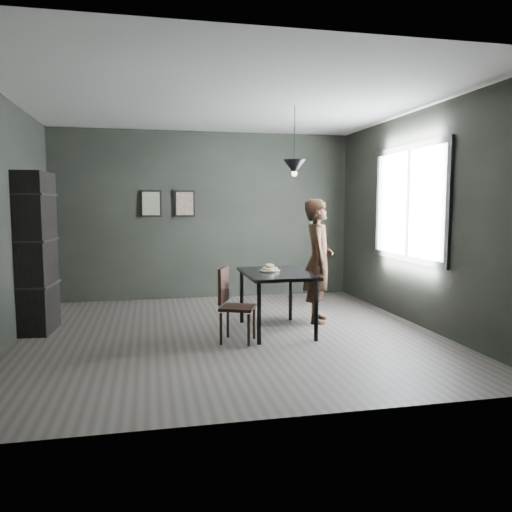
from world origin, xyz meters
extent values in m
plane|color=#332F2C|center=(0.00, 0.00, 0.00)|extent=(5.00, 5.00, 0.00)
cube|color=black|center=(0.00, 2.50, 1.40)|extent=(5.00, 0.10, 2.80)
cube|color=silver|center=(0.00, 0.00, 2.80)|extent=(5.00, 5.00, 0.02)
cube|color=white|center=(2.48, 0.20, 1.60)|extent=(0.02, 1.80, 1.40)
cube|color=black|center=(2.47, 0.20, 1.60)|extent=(0.04, 1.96, 1.56)
cube|color=black|center=(0.60, 0.00, 0.73)|extent=(0.80, 1.20, 0.04)
cylinder|color=black|center=(0.26, -0.54, 0.35)|extent=(0.05, 0.05, 0.71)
cylinder|color=black|center=(0.94, -0.54, 0.35)|extent=(0.05, 0.05, 0.71)
cylinder|color=black|center=(0.26, 0.54, 0.35)|extent=(0.05, 0.05, 0.71)
cylinder|color=black|center=(0.94, 0.54, 0.35)|extent=(0.05, 0.05, 0.71)
cylinder|color=white|center=(0.53, 0.06, 0.76)|extent=(0.23, 0.23, 0.01)
torus|color=beige|center=(0.58, 0.06, 0.78)|extent=(0.12, 0.12, 0.04)
torus|color=beige|center=(0.50, 0.09, 0.78)|extent=(0.12, 0.12, 0.04)
torus|color=beige|center=(0.51, 0.01, 0.78)|extent=(0.12, 0.12, 0.04)
torus|color=beige|center=(0.53, 0.06, 0.82)|extent=(0.16, 0.16, 0.06)
imported|color=black|center=(1.28, 0.39, 0.83)|extent=(0.58, 0.71, 1.66)
cube|color=black|center=(0.04, -0.38, 0.40)|extent=(0.49, 0.49, 0.04)
cube|color=black|center=(-0.11, -0.31, 0.66)|extent=(0.18, 0.36, 0.41)
cylinder|color=black|center=(-0.17, -0.47, 0.18)|extent=(0.03, 0.03, 0.37)
cylinder|color=black|center=(0.13, -0.59, 0.18)|extent=(0.03, 0.03, 0.37)
cylinder|color=black|center=(-0.04, -0.17, 0.18)|extent=(0.03, 0.03, 0.37)
cylinder|color=black|center=(0.25, -0.30, 0.18)|extent=(0.03, 0.03, 0.37)
cube|color=black|center=(-2.32, 0.60, 0.99)|extent=(0.43, 0.69, 1.98)
cylinder|color=black|center=(0.85, 0.10, 2.42)|extent=(0.01, 0.01, 0.75)
cone|color=black|center=(0.85, 0.10, 2.05)|extent=(0.28, 0.28, 0.18)
sphere|color=#FFE0B2|center=(0.85, 0.10, 1.97)|extent=(0.07, 0.07, 0.07)
cube|color=black|center=(-0.90, 2.47, 1.60)|extent=(0.34, 0.03, 0.44)
cube|color=#435E4E|center=(-0.90, 2.45, 1.60)|extent=(0.28, 0.01, 0.38)
cube|color=black|center=(-0.35, 2.47, 1.60)|extent=(0.34, 0.03, 0.44)
cube|color=brown|center=(-0.35, 2.45, 1.60)|extent=(0.28, 0.01, 0.38)
camera|label=1|loc=(-0.93, -5.95, 1.58)|focal=35.00mm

